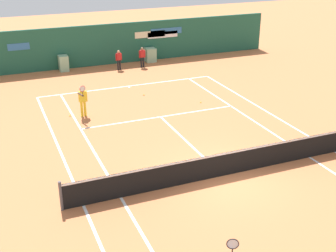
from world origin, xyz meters
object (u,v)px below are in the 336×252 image
object	(u,v)px
player_on_baseline	(83,99)
tennis_ball_near_service_line	(70,116)
ball_kid_centre_post	(142,56)
tennis_ball_mid_court	(144,95)
ball_kid_left_post	(119,59)
tennis_ball_by_sideline	(201,102)

from	to	relation	value
player_on_baseline	tennis_ball_near_service_line	bearing A→B (deg)	-37.55
ball_kid_centre_post	tennis_ball_mid_court	size ratio (longest dim) A/B	20.27
ball_kid_left_post	player_on_baseline	bearing A→B (deg)	55.84
ball_kid_centre_post	player_on_baseline	bearing A→B (deg)	52.13
player_on_baseline	ball_kid_centre_post	world-z (taller)	player_on_baseline
tennis_ball_near_service_line	player_on_baseline	bearing A→B (deg)	-23.27
ball_kid_left_post	tennis_ball_near_service_line	bearing A→B (deg)	51.10
ball_kid_centre_post	tennis_ball_mid_court	distance (m)	5.89
ball_kid_left_post	tennis_ball_near_service_line	xyz separation A→B (m)	(-4.69, -7.12, -0.73)
tennis_ball_by_sideline	tennis_ball_mid_court	xyz separation A→B (m)	(-2.42, 2.32, 0.00)
player_on_baseline	ball_kid_left_post	distance (m)	8.43
tennis_ball_near_service_line	tennis_ball_by_sideline	distance (m)	6.94
tennis_ball_near_service_line	ball_kid_centre_post	bearing A→B (deg)	48.30
player_on_baseline	tennis_ball_by_sideline	size ratio (longest dim) A/B	26.10
ball_kid_centre_post	tennis_ball_by_sideline	xyz separation A→B (m)	(0.56, -7.85, -0.76)
ball_kid_centre_post	tennis_ball_near_service_line	world-z (taller)	ball_kid_centre_post
ball_kid_centre_post	tennis_ball_near_service_line	xyz separation A→B (m)	(-6.34, -7.12, -0.76)
tennis_ball_by_sideline	ball_kid_left_post	bearing A→B (deg)	105.70
ball_kid_centre_post	tennis_ball_mid_court	world-z (taller)	ball_kid_centre_post
tennis_ball_near_service_line	tennis_ball_mid_court	size ratio (longest dim) A/B	1.00
ball_kid_left_post	ball_kid_centre_post	world-z (taller)	ball_kid_centre_post
ball_kid_centre_post	tennis_ball_near_service_line	distance (m)	9.57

